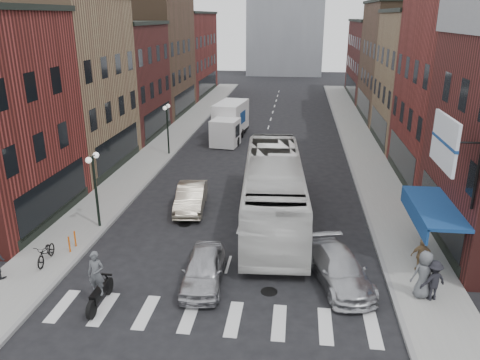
# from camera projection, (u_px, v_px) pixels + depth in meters

# --- Properties ---
(ground) EXTENTS (160.00, 160.00, 0.00)m
(ground) POSITION_uv_depth(u_px,v_px,m) (225.00, 276.00, 20.46)
(ground) COLOR black
(ground) RESTS_ON ground
(sidewalk_left) EXTENTS (3.00, 74.00, 0.15)m
(sidewalk_left) POSITION_uv_depth(u_px,v_px,m) (169.00, 141.00, 42.01)
(sidewalk_left) COLOR gray
(sidewalk_left) RESTS_ON ground
(sidewalk_right) EXTENTS (3.00, 74.00, 0.15)m
(sidewalk_right) POSITION_uv_depth(u_px,v_px,m) (362.00, 148.00, 40.04)
(sidewalk_right) COLOR gray
(sidewalk_right) RESTS_ON ground
(curb_left) EXTENTS (0.20, 74.00, 0.16)m
(curb_left) POSITION_uv_depth(u_px,v_px,m) (185.00, 143.00, 41.86)
(curb_left) COLOR gray
(curb_left) RESTS_ON ground
(curb_right) EXTENTS (0.20, 74.00, 0.16)m
(curb_right) POSITION_uv_depth(u_px,v_px,m) (344.00, 148.00, 40.24)
(curb_right) COLOR gray
(curb_right) RESTS_ON ground
(crosswalk_stripes) EXTENTS (12.00, 2.20, 0.01)m
(crosswalk_stripes) POSITION_uv_depth(u_px,v_px,m) (213.00, 317.00, 17.65)
(crosswalk_stripes) COLOR silver
(crosswalk_stripes) RESTS_ON ground
(bldg_left_mid_a) EXTENTS (10.30, 10.20, 12.30)m
(bldg_left_mid_a) POSITION_uv_depth(u_px,v_px,m) (46.00, 84.00, 33.25)
(bldg_left_mid_a) COLOR #8C6B4D
(bldg_left_mid_a) RESTS_ON ground
(bldg_left_mid_b) EXTENTS (10.30, 10.20, 10.30)m
(bldg_left_mid_b) POSITION_uv_depth(u_px,v_px,m) (103.00, 80.00, 42.94)
(bldg_left_mid_b) COLOR #4E1F1C
(bldg_left_mid_b) RESTS_ON ground
(bldg_left_far_a) EXTENTS (10.30, 12.20, 13.30)m
(bldg_left_far_a) POSITION_uv_depth(u_px,v_px,m) (140.00, 54.00, 52.74)
(bldg_left_far_a) COLOR brown
(bldg_left_far_a) RESTS_ON ground
(bldg_left_far_b) EXTENTS (10.30, 16.20, 11.30)m
(bldg_left_far_b) POSITION_uv_depth(u_px,v_px,m) (173.00, 54.00, 66.18)
(bldg_left_far_b) COLOR maroon
(bldg_left_far_b) RESTS_ON ground
(bldg_right_mid_b) EXTENTS (10.30, 10.20, 11.30)m
(bldg_right_mid_b) POSITION_uv_depth(u_px,v_px,m) (444.00, 80.00, 39.31)
(bldg_right_mid_b) COLOR #8C6B4D
(bldg_right_mid_b) RESTS_ON ground
(bldg_right_far_a) EXTENTS (10.30, 12.20, 12.30)m
(bldg_right_far_a) POSITION_uv_depth(u_px,v_px,m) (415.00, 62.00, 49.44)
(bldg_right_far_a) COLOR brown
(bldg_right_far_a) RESTS_ON ground
(bldg_right_far_b) EXTENTS (10.30, 16.20, 10.30)m
(bldg_right_far_b) POSITION_uv_depth(u_px,v_px,m) (390.00, 60.00, 62.88)
(bldg_right_far_b) COLOR #4E1F1C
(bldg_right_far_b) RESTS_ON ground
(awning_blue) EXTENTS (1.80, 5.00, 0.78)m
(awning_blue) POSITION_uv_depth(u_px,v_px,m) (430.00, 208.00, 20.90)
(awning_blue) COLOR navy
(awning_blue) RESTS_ON ground
(billboard_sign) EXTENTS (1.52, 3.00, 3.70)m
(billboard_sign) POSITION_uv_depth(u_px,v_px,m) (447.00, 144.00, 17.90)
(billboard_sign) COLOR black
(billboard_sign) RESTS_ON ground
(streetlamp_near) EXTENTS (0.32, 1.22, 4.11)m
(streetlamp_near) POSITION_uv_depth(u_px,v_px,m) (94.00, 177.00, 24.09)
(streetlamp_near) COLOR black
(streetlamp_near) RESTS_ON ground
(streetlamp_far) EXTENTS (0.32, 1.22, 4.11)m
(streetlamp_far) POSITION_uv_depth(u_px,v_px,m) (167.00, 120.00, 37.19)
(streetlamp_far) COLOR black
(streetlamp_far) RESTS_ON ground
(bike_rack) EXTENTS (0.08, 0.68, 0.80)m
(bike_rack) POSITION_uv_depth(u_px,v_px,m) (72.00, 241.00, 22.37)
(bike_rack) COLOR #D8590C
(bike_rack) RESTS_ON sidewalk_left
(box_truck) EXTENTS (2.91, 7.71, 3.25)m
(box_truck) POSITION_uv_depth(u_px,v_px,m) (229.00, 122.00, 42.48)
(box_truck) COLOR white
(box_truck) RESTS_ON ground
(motorcycle_rider) EXTENTS (0.66, 2.35, 2.40)m
(motorcycle_rider) POSITION_uv_depth(u_px,v_px,m) (98.00, 281.00, 17.95)
(motorcycle_rider) COLOR black
(motorcycle_rider) RESTS_ON ground
(transit_bus) EXTENTS (3.92, 13.25, 3.64)m
(transit_bus) POSITION_uv_depth(u_px,v_px,m) (273.00, 190.00, 25.43)
(transit_bus) COLOR silver
(transit_bus) RESTS_ON ground
(sedan_left_near) EXTENTS (1.93, 4.25, 1.41)m
(sedan_left_near) POSITION_uv_depth(u_px,v_px,m) (203.00, 269.00, 19.63)
(sedan_left_near) COLOR #B0B0B5
(sedan_left_near) RESTS_ON ground
(sedan_left_far) EXTENTS (2.03, 4.63, 1.48)m
(sedan_left_far) POSITION_uv_depth(u_px,v_px,m) (191.00, 197.00, 27.26)
(sedan_left_far) COLOR beige
(sedan_left_far) RESTS_ON ground
(curb_car) EXTENTS (3.09, 5.07, 1.37)m
(curb_car) POSITION_uv_depth(u_px,v_px,m) (340.00, 269.00, 19.67)
(curb_car) COLOR #B2B2B7
(curb_car) RESTS_ON ground
(parked_bicycle) EXTENTS (0.84, 1.87, 0.95)m
(parked_bicycle) POSITION_uv_depth(u_px,v_px,m) (46.00, 252.00, 21.17)
(parked_bicycle) COLOR black
(parked_bicycle) RESTS_ON sidewalk_left
(ped_right_a) EXTENTS (1.21, 0.93, 1.68)m
(ped_right_a) POSITION_uv_depth(u_px,v_px,m) (433.00, 280.00, 18.27)
(ped_right_a) COLOR black
(ped_right_a) RESTS_ON sidewalk_right
(ped_right_b) EXTENTS (0.92, 0.47, 1.54)m
(ped_right_b) POSITION_uv_depth(u_px,v_px,m) (421.00, 255.00, 20.31)
(ped_right_b) COLOR olive
(ped_right_b) RESTS_ON sidewalk_right
(ped_right_c) EXTENTS (1.09, 0.85, 1.98)m
(ped_right_c) POSITION_uv_depth(u_px,v_px,m) (424.00, 274.00, 18.40)
(ped_right_c) COLOR #575A5E
(ped_right_c) RESTS_ON sidewalk_right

